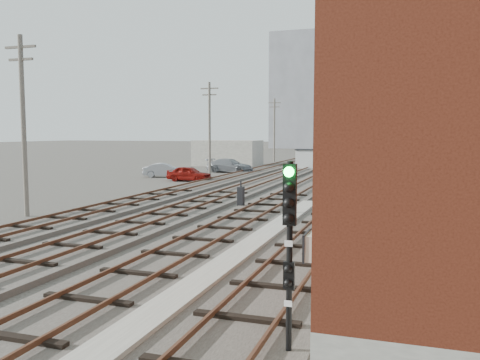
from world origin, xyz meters
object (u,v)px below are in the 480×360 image
at_px(switch_stand, 241,197).
at_px(car_grey, 230,166).
at_px(car_red, 189,174).
at_px(site_trailer, 321,160).
at_px(car_silver, 165,170).
at_px(signal_mast, 289,248).

relative_size(switch_stand, car_grey, 0.29).
bearing_deg(car_red, site_trailer, -26.33).
bearing_deg(switch_stand, site_trailer, 93.04).
bearing_deg(car_silver, car_red, -145.28).
relative_size(signal_mast, car_grey, 0.74).
bearing_deg(site_trailer, signal_mast, -85.20).
relative_size(signal_mast, site_trailer, 0.66).
distance_m(site_trailer, car_grey, 10.70).
bearing_deg(car_silver, car_grey, -46.83).
relative_size(car_red, car_grey, 0.77).
bearing_deg(signal_mast, car_silver, 120.00).
distance_m(car_silver, car_grey, 8.23).
bearing_deg(car_grey, signal_mast, -154.05).
relative_size(switch_stand, car_silver, 0.36).
xyz_separation_m(signal_mast, car_red, (-15.90, 31.21, -1.48)).
bearing_deg(car_grey, site_trailer, -47.10).
distance_m(signal_mast, car_grey, 44.26).
bearing_deg(car_silver, switch_stand, -159.42).
bearing_deg(signal_mast, switch_stand, 110.88).
xyz_separation_m(switch_stand, car_red, (-9.20, 13.63, -0.02)).
distance_m(signal_mast, switch_stand, 18.87).
height_order(signal_mast, car_red, signal_mast).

